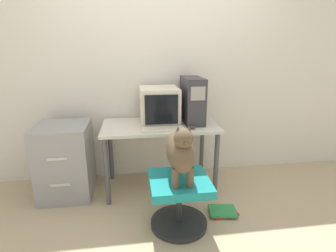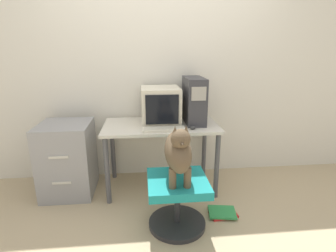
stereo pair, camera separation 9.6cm
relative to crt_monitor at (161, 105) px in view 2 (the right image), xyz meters
The scene contains 11 objects.
ground_plane 1.00m from the crt_monitor, 90.85° to the right, with size 12.00×12.00×0.00m, color tan.
wall_back 0.50m from the crt_monitor, 91.11° to the left, with size 8.00×0.05×2.60m.
desk 0.30m from the crt_monitor, 94.21° to the right, with size 1.19×0.65×0.72m.
crt_monitor is the anchor object (origin of this frame).
pc_tower 0.36m from the crt_monitor, ahead, with size 0.19×0.46×0.48m.
keyboard 0.35m from the crt_monitor, 88.66° to the right, with size 0.41×0.14×0.03m.
computer_mouse 0.45m from the crt_monitor, 45.72° to the right, with size 0.06×0.04×0.04m.
office_chair 1.01m from the crt_monitor, 84.01° to the right, with size 0.50×0.49×0.45m.
dog 0.81m from the crt_monitor, 84.10° to the right, with size 0.21×0.52×0.50m.
filing_cabinet 1.12m from the crt_monitor, behind, with size 0.51×0.55×0.76m.
book_stack_floor 1.23m from the crt_monitor, 52.34° to the right, with size 0.28×0.23×0.04m.
Camera 2 is at (-0.19, -2.31, 1.49)m, focal length 28.00 mm.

